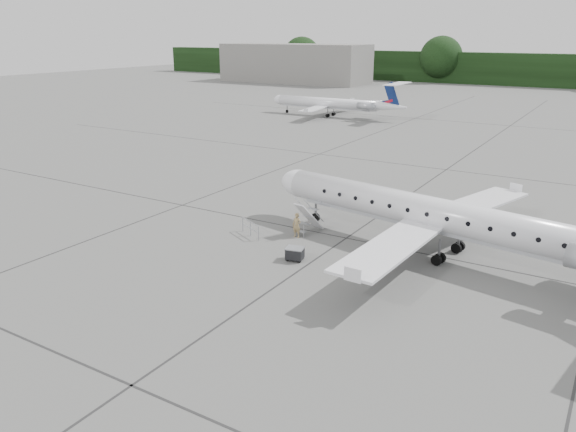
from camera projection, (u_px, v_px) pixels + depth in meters
The scene contains 8 objects.
ground at pixel (372, 297), 28.95m from camera, with size 320.00×320.00×0.00m, color #5C5C5A.
terminal_building at pixel (295, 63), 151.23m from camera, with size 40.00×14.00×10.00m, color slate.
main_regional_jet at pixel (438, 198), 33.54m from camera, with size 27.78×20.00×7.12m, color silver, non-canonical shape.
airstair at pixel (309, 217), 37.98m from camera, with size 0.85×2.20×2.23m, color silver, non-canonical shape.
passenger at pixel (297, 225), 37.19m from camera, with size 0.61×0.40×1.67m, color #9A8254.
safety_railing at pixel (250, 229), 37.56m from camera, with size 2.20×0.08×1.00m, color #9A9DA2, non-canonical shape.
baggage_cart at pixel (295, 253), 33.54m from camera, with size 1.00×0.81×0.86m, color black, non-canonical shape.
bg_regional_left at pixel (326, 98), 90.50m from camera, with size 22.27×16.03×5.84m, color silver, non-canonical shape.
Camera 1 is at (9.91, -24.62, 13.03)m, focal length 35.00 mm.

